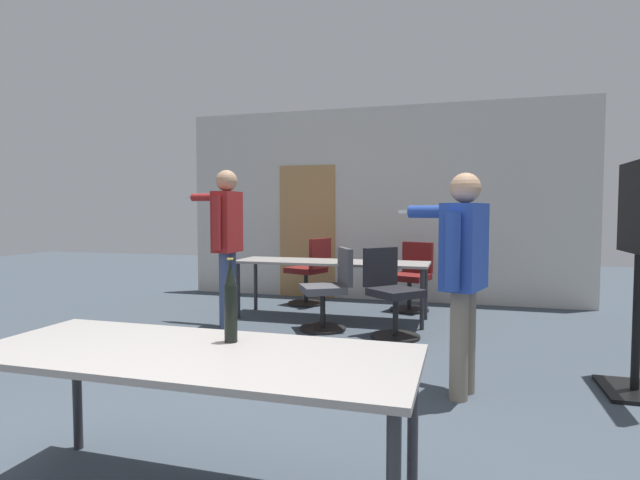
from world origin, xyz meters
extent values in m
cube|color=beige|center=(0.00, 5.98, 1.45)|extent=(6.05, 0.10, 2.89)
cube|color=#AD7F4C|center=(-1.10, 5.92, 1.02)|extent=(0.90, 0.02, 2.05)
cube|color=gray|center=(0.10, 0.43, 0.71)|extent=(1.98, 0.78, 0.03)
cylinder|color=#2D2D33|center=(-0.83, 0.76, 0.35)|extent=(0.05, 0.05, 0.69)
cylinder|color=#2D2D33|center=(1.03, 0.76, 0.35)|extent=(0.05, 0.05, 0.69)
cube|color=gray|center=(-0.32, 4.45, 0.71)|extent=(2.39, 0.67, 0.03)
cylinder|color=#2D2D33|center=(-1.46, 4.17, 0.35)|extent=(0.05, 0.05, 0.69)
cylinder|color=#2D2D33|center=(0.81, 4.17, 0.35)|extent=(0.05, 0.05, 0.69)
cylinder|color=#2D2D33|center=(-1.46, 4.72, 0.35)|extent=(0.05, 0.05, 0.69)
cylinder|color=#2D2D33|center=(0.81, 4.72, 0.35)|extent=(0.05, 0.05, 0.69)
cube|color=black|center=(2.47, 2.60, 0.01)|extent=(0.44, 0.56, 0.03)
cylinder|color=black|center=(2.47, 2.60, 0.53)|extent=(0.06, 0.06, 0.99)
cylinder|color=slate|center=(1.23, 2.11, 0.39)|extent=(0.13, 0.13, 0.78)
cylinder|color=slate|center=(1.28, 2.28, 0.39)|extent=(0.13, 0.13, 0.78)
cube|color=#23429E|center=(1.25, 2.19, 1.09)|extent=(0.35, 0.47, 0.61)
sphere|color=tan|center=(1.25, 2.19, 1.50)|extent=(0.22, 0.22, 0.22)
cylinder|color=#23429E|center=(1.18, 1.94, 1.07)|extent=(0.10, 0.10, 0.53)
cylinder|color=#23429E|center=(1.08, 2.52, 1.33)|extent=(0.54, 0.25, 0.10)
cube|color=white|center=(0.79, 2.61, 1.33)|extent=(0.13, 0.07, 0.03)
cylinder|color=#3D4C75|center=(-1.34, 3.57, 0.44)|extent=(0.12, 0.12, 0.87)
cylinder|color=#3D4C75|center=(-1.33, 3.73, 0.44)|extent=(0.12, 0.12, 0.87)
cube|color=maroon|center=(-1.34, 3.65, 1.22)|extent=(0.23, 0.39, 0.69)
sphere|color=tan|center=(-1.34, 3.65, 1.68)|extent=(0.24, 0.24, 0.24)
cylinder|color=maroon|center=(-1.34, 3.41, 1.21)|extent=(0.09, 0.09, 0.60)
cylinder|color=maroon|center=(-1.63, 3.89, 1.51)|extent=(0.60, 0.11, 0.09)
cube|color=white|center=(-1.95, 3.90, 1.51)|extent=(0.12, 0.04, 0.03)
cylinder|color=black|center=(-0.92, 5.29, 0.01)|extent=(0.52, 0.52, 0.03)
cylinder|color=black|center=(-0.92, 5.29, 0.24)|extent=(0.06, 0.06, 0.43)
cube|color=maroon|center=(-0.92, 5.29, 0.50)|extent=(0.60, 0.60, 0.08)
cube|color=maroon|center=(-0.68, 5.19, 0.75)|extent=(0.21, 0.43, 0.42)
cylinder|color=black|center=(0.56, 5.22, 0.01)|extent=(0.52, 0.52, 0.03)
cylinder|color=black|center=(0.56, 5.22, 0.22)|extent=(0.06, 0.06, 0.38)
cube|color=maroon|center=(0.56, 5.22, 0.45)|extent=(0.58, 0.58, 0.08)
cube|color=maroon|center=(0.64, 5.47, 0.70)|extent=(0.43, 0.20, 0.42)
cylinder|color=black|center=(0.57, 3.72, 0.01)|extent=(0.52, 0.52, 0.03)
cylinder|color=black|center=(0.57, 3.72, 0.24)|extent=(0.06, 0.06, 0.41)
cube|color=black|center=(0.57, 3.72, 0.48)|extent=(0.65, 0.65, 0.08)
cube|color=black|center=(0.38, 3.90, 0.73)|extent=(0.34, 0.36, 0.42)
cylinder|color=black|center=(-0.27, 3.86, 0.01)|extent=(0.52, 0.52, 0.03)
cylinder|color=black|center=(-0.27, 3.86, 0.23)|extent=(0.06, 0.06, 0.39)
cube|color=#4C4C51|center=(-0.27, 3.86, 0.46)|extent=(0.63, 0.63, 0.08)
cube|color=#4C4C51|center=(-0.04, 3.98, 0.71)|extent=(0.26, 0.41, 0.42)
cylinder|color=black|center=(0.20, 0.61, 0.86)|extent=(0.06, 0.06, 0.27)
cone|color=black|center=(0.20, 0.61, 1.05)|extent=(0.05, 0.05, 0.12)
cylinder|color=gold|center=(0.20, 0.61, 1.12)|extent=(0.03, 0.03, 0.01)
camera|label=1|loc=(1.24, -1.50, 1.34)|focal=28.00mm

